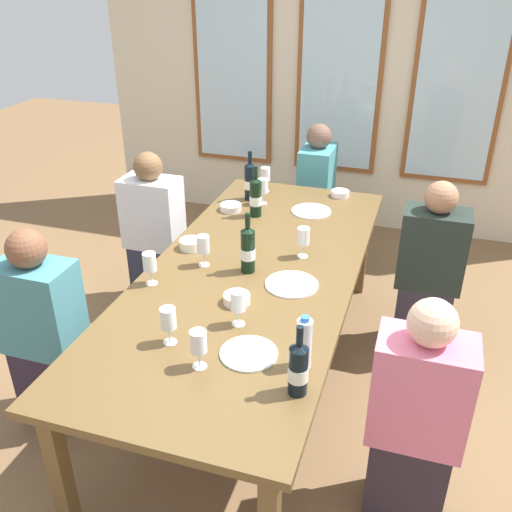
# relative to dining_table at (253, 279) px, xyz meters

# --- Properties ---
(ground_plane) EXTENTS (12.00, 12.00, 0.00)m
(ground_plane) POSITION_rel_dining_table_xyz_m (0.00, 0.00, -0.68)
(ground_plane) COLOR brown
(back_wall_with_windows) EXTENTS (4.28, 0.10, 2.90)m
(back_wall_with_windows) POSITION_rel_dining_table_xyz_m (0.00, 2.40, 0.77)
(back_wall_with_windows) COLOR beige
(back_wall_with_windows) RESTS_ON ground
(dining_table) EXTENTS (1.08, 2.56, 0.74)m
(dining_table) POSITION_rel_dining_table_xyz_m (0.00, 0.00, 0.00)
(dining_table) COLOR brown
(dining_table) RESTS_ON ground
(white_plate_0) EXTENTS (0.25, 0.25, 0.01)m
(white_plate_0) POSITION_rel_dining_table_xyz_m (0.21, -0.69, 0.07)
(white_plate_0) COLOR white
(white_plate_0) RESTS_ON dining_table
(white_plate_1) EXTENTS (0.26, 0.26, 0.01)m
(white_plate_1) POSITION_rel_dining_table_xyz_m (0.13, 0.84, 0.07)
(white_plate_1) COLOR white
(white_plate_1) RESTS_ON dining_table
(white_plate_2) EXTENTS (0.27, 0.27, 0.01)m
(white_plate_2) POSITION_rel_dining_table_xyz_m (0.24, -0.10, 0.07)
(white_plate_2) COLOR white
(white_plate_2) RESTS_ON dining_table
(wine_bottle_0) EXTENTS (0.08, 0.08, 0.33)m
(wine_bottle_0) POSITION_rel_dining_table_xyz_m (-0.20, 0.68, 0.19)
(wine_bottle_0) COLOR black
(wine_bottle_0) RESTS_ON dining_table
(wine_bottle_1) EXTENTS (0.08, 0.08, 0.34)m
(wine_bottle_1) POSITION_rel_dining_table_xyz_m (-0.32, 0.93, 0.19)
(wine_bottle_1) COLOR black
(wine_bottle_1) RESTS_ON dining_table
(wine_bottle_2) EXTENTS (0.08, 0.08, 0.33)m
(wine_bottle_2) POSITION_rel_dining_table_xyz_m (-0.02, -0.02, 0.19)
(wine_bottle_2) COLOR black
(wine_bottle_2) RESTS_ON dining_table
(wine_bottle_3) EXTENTS (0.08, 0.08, 0.30)m
(wine_bottle_3) POSITION_rel_dining_table_xyz_m (0.46, -0.86, 0.18)
(wine_bottle_3) COLOR black
(wine_bottle_3) RESTS_ON dining_table
(tasting_bowl_0) EXTENTS (0.13, 0.13, 0.05)m
(tasting_bowl_0) POSITION_rel_dining_table_xyz_m (0.03, -0.34, 0.08)
(tasting_bowl_0) COLOR white
(tasting_bowl_0) RESTS_ON dining_table
(tasting_bowl_1) EXTENTS (0.13, 0.13, 0.05)m
(tasting_bowl_1) POSITION_rel_dining_table_xyz_m (-0.41, 0.13, 0.09)
(tasting_bowl_1) COLOR white
(tasting_bowl_1) RESTS_ON dining_table
(tasting_bowl_2) EXTENTS (0.12, 0.12, 0.04)m
(tasting_bowl_2) POSITION_rel_dining_table_xyz_m (0.26, 1.17, 0.08)
(tasting_bowl_2) COLOR white
(tasting_bowl_2) RESTS_ON dining_table
(tasting_bowl_3) EXTENTS (0.14, 0.14, 0.04)m
(tasting_bowl_3) POSITION_rel_dining_table_xyz_m (-0.38, 0.71, 0.08)
(tasting_bowl_3) COLOR white
(tasting_bowl_3) RESTS_ON dining_table
(water_bottle) EXTENTS (0.06, 0.06, 0.24)m
(water_bottle) POSITION_rel_dining_table_xyz_m (0.44, -0.70, 0.17)
(water_bottle) COLOR white
(water_bottle) RESTS_ON dining_table
(wine_glass_0) EXTENTS (0.07, 0.07, 0.17)m
(wine_glass_0) POSITION_rel_dining_table_xyz_m (-0.26, -0.04, 0.18)
(wine_glass_0) COLOR white
(wine_glass_0) RESTS_ON dining_table
(wine_glass_1) EXTENTS (0.07, 0.07, 0.17)m
(wine_glass_1) POSITION_rel_dining_table_xyz_m (-0.26, 1.11, 0.18)
(wine_glass_1) COLOR white
(wine_glass_1) RESTS_ON dining_table
(wine_glass_2) EXTENTS (0.07, 0.07, 0.17)m
(wine_glass_2) POSITION_rel_dining_table_xyz_m (-0.44, -0.30, 0.18)
(wine_glass_2) COLOR white
(wine_glass_2) RESTS_ON dining_table
(wine_glass_3) EXTENTS (0.07, 0.07, 0.17)m
(wine_glass_3) POSITION_rel_dining_table_xyz_m (0.04, -0.83, 0.18)
(wine_glass_3) COLOR white
(wine_glass_3) RESTS_ON dining_table
(wine_glass_4) EXTENTS (0.07, 0.07, 0.17)m
(wine_glass_4) POSITION_rel_dining_table_xyz_m (-0.14, -0.72, 0.18)
(wine_glass_4) COLOR white
(wine_glass_4) RESTS_ON dining_table
(wine_glass_5) EXTENTS (0.07, 0.07, 0.17)m
(wine_glass_5) POSITION_rel_dining_table_xyz_m (0.22, 0.22, 0.18)
(wine_glass_5) COLOR white
(wine_glass_5) RESTS_ON dining_table
(wine_glass_6) EXTENTS (0.07, 0.07, 0.17)m
(wine_glass_6) POSITION_rel_dining_table_xyz_m (-0.21, 0.88, 0.18)
(wine_glass_6) COLOR white
(wine_glass_6) RESTS_ON dining_table
(wine_glass_7) EXTENTS (0.07, 0.07, 0.17)m
(wine_glass_7) POSITION_rel_dining_table_xyz_m (0.09, -0.50, 0.18)
(wine_glass_7) COLOR white
(wine_glass_7) RESTS_ON dining_table
(seated_person_0) EXTENTS (0.38, 0.24, 1.11)m
(seated_person_0) POSITION_rel_dining_table_xyz_m (-0.91, 0.62, -0.15)
(seated_person_0) COLOR #2A2D40
(seated_person_0) RESTS_ON ground
(seated_person_1) EXTENTS (0.38, 0.24, 1.11)m
(seated_person_1) POSITION_rel_dining_table_xyz_m (0.91, 0.64, -0.15)
(seated_person_1) COLOR #2F2D3A
(seated_person_1) RESTS_ON ground
(seated_person_2) EXTENTS (0.38, 0.24, 1.11)m
(seated_person_2) POSITION_rel_dining_table_xyz_m (-0.91, -0.60, -0.15)
(seated_person_2) COLOR #2F2434
(seated_person_2) RESTS_ON ground
(seated_person_3) EXTENTS (0.38, 0.24, 1.11)m
(seated_person_3) POSITION_rel_dining_table_xyz_m (0.91, -0.65, -0.15)
(seated_person_3) COLOR #2F252F
(seated_person_3) RESTS_ON ground
(seated_person_4) EXTENTS (0.24, 0.38, 1.11)m
(seated_person_4) POSITION_rel_dining_table_xyz_m (0.00, 1.63, -0.15)
(seated_person_4) COLOR #382F2C
(seated_person_4) RESTS_ON ground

